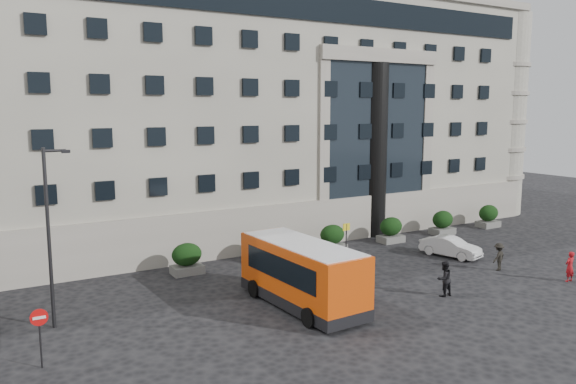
# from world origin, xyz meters

# --- Properties ---
(ground) EXTENTS (120.00, 120.00, 0.00)m
(ground) POSITION_xyz_m (0.00, 0.00, 0.00)
(ground) COLOR black
(ground) RESTS_ON ground
(civic_building) EXTENTS (44.00, 24.00, 18.00)m
(civic_building) POSITION_xyz_m (6.00, 22.00, 9.00)
(civic_building) COLOR gray
(civic_building) RESTS_ON ground
(entrance_column) EXTENTS (1.80, 1.80, 13.00)m
(entrance_column) POSITION_xyz_m (12.00, 10.30, 6.50)
(entrance_column) COLOR black
(entrance_column) RESTS_ON ground
(hedge_a) EXTENTS (1.80, 1.26, 1.84)m
(hedge_a) POSITION_xyz_m (-4.00, 7.80, 0.93)
(hedge_a) COLOR #545451
(hedge_a) RESTS_ON ground
(hedge_b) EXTENTS (1.80, 1.26, 1.84)m
(hedge_b) POSITION_xyz_m (1.20, 7.80, 0.93)
(hedge_b) COLOR #545451
(hedge_b) RESTS_ON ground
(hedge_c) EXTENTS (1.80, 1.26, 1.84)m
(hedge_c) POSITION_xyz_m (6.40, 7.80, 0.93)
(hedge_c) COLOR #545451
(hedge_c) RESTS_ON ground
(hedge_d) EXTENTS (1.80, 1.26, 1.84)m
(hedge_d) POSITION_xyz_m (11.60, 7.80, 0.93)
(hedge_d) COLOR #545451
(hedge_d) RESTS_ON ground
(hedge_e) EXTENTS (1.80, 1.26, 1.84)m
(hedge_e) POSITION_xyz_m (16.80, 7.80, 0.93)
(hedge_e) COLOR #545451
(hedge_e) RESTS_ON ground
(hedge_f) EXTENTS (1.80, 1.26, 1.84)m
(hedge_f) POSITION_xyz_m (22.00, 7.80, 0.93)
(hedge_f) COLOR #545451
(hedge_f) RESTS_ON ground
(street_lamp) EXTENTS (1.16, 0.18, 8.00)m
(street_lamp) POSITION_xyz_m (-11.94, 3.00, 4.37)
(street_lamp) COLOR #262628
(street_lamp) RESTS_ON ground
(bus_stop_sign) EXTENTS (0.50, 0.08, 2.52)m
(bus_stop_sign) POSITION_xyz_m (5.50, 5.00, 1.73)
(bus_stop_sign) COLOR #262628
(bus_stop_sign) RESTS_ON ground
(no_entry_sign) EXTENTS (0.64, 0.16, 2.32)m
(no_entry_sign) POSITION_xyz_m (-13.00, -1.04, 1.65)
(no_entry_sign) COLOR #262628
(no_entry_sign) RESTS_ON ground
(minibus) EXTENTS (3.16, 7.75, 3.19)m
(minibus) POSITION_xyz_m (-1.06, -0.26, 1.75)
(minibus) COLOR #CC4109
(minibus) RESTS_ON ground
(red_truck) EXTENTS (2.52, 5.20, 2.78)m
(red_truck) POSITION_xyz_m (-12.01, 18.39, 1.42)
(red_truck) COLOR #991F0B
(red_truck) RESTS_ON ground
(parked_car_d) EXTENTS (2.94, 5.61, 1.51)m
(parked_car_d) POSITION_xyz_m (-11.50, 16.00, 0.75)
(parked_car_d) COLOR black
(parked_car_d) RESTS_ON ground
(white_taxi) EXTENTS (2.41, 4.19, 1.31)m
(white_taxi) POSITION_xyz_m (12.31, 2.72, 0.65)
(white_taxi) COLOR silver
(white_taxi) RESTS_ON ground
(pedestrian_a) EXTENTS (0.63, 0.42, 1.72)m
(pedestrian_a) POSITION_xyz_m (14.00, -4.54, 0.86)
(pedestrian_a) COLOR #A41016
(pedestrian_a) RESTS_ON ground
(pedestrian_b) EXTENTS (0.90, 0.71, 1.85)m
(pedestrian_b) POSITION_xyz_m (6.06, -2.74, 0.93)
(pedestrian_b) COLOR black
(pedestrian_b) RESTS_ON ground
(pedestrian_c) EXTENTS (1.19, 0.85, 1.68)m
(pedestrian_c) POSITION_xyz_m (12.40, -1.02, 0.84)
(pedestrian_c) COLOR black
(pedestrian_c) RESTS_ON ground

